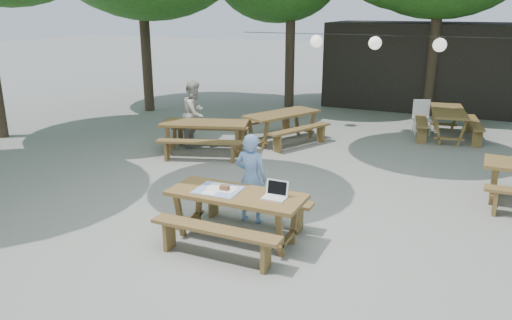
{
  "coord_description": "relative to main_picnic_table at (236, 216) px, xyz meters",
  "views": [
    {
      "loc": [
        2.44,
        -7.45,
        3.35
      ],
      "look_at": [
        -0.59,
        -0.71,
        1.05
      ],
      "focal_mm": 35.0,
      "sensor_mm": 36.0,
      "label": 1
    }
  ],
  "objects": [
    {
      "name": "picnic_table_far_e",
      "position": [
        2.37,
        7.64,
        0.0
      ],
      "size": [
        1.86,
        2.12,
        0.75
      ],
      "rotation": [
        0.0,
        0.0,
        1.73
      ],
      "color": "brown",
      "rests_on": "ground"
    },
    {
      "name": "pavilion",
      "position": [
        1.09,
        11.91,
        1.01
      ],
      "size": [
        6.0,
        3.0,
        2.8
      ],
      "primitive_type": "cube",
      "color": "black",
      "rests_on": "ground"
    },
    {
      "name": "second_person",
      "position": [
        -3.29,
        4.33,
        0.41
      ],
      "size": [
        0.69,
        0.84,
        1.6
      ],
      "primitive_type": "imported",
      "rotation": [
        0.0,
        0.0,
        1.68
      ],
      "color": "beige",
      "rests_on": "ground"
    },
    {
      "name": "laptop",
      "position": [
        0.59,
        0.07,
        0.42
      ],
      "size": [
        0.33,
        0.26,
        0.24
      ],
      "rotation": [
        0.0,
        0.0,
        0.01
      ],
      "color": "white",
      "rests_on": "main_picnic_table"
    },
    {
      "name": "main_picnic_table",
      "position": [
        0.0,
        0.0,
        0.0
      ],
      "size": [
        2.0,
        1.58,
        0.75
      ],
      "color": "brown",
      "rests_on": "ground"
    },
    {
      "name": "picnic_table_far_w",
      "position": [
        -1.44,
        5.51,
        0.0
      ],
      "size": [
        2.25,
        2.4,
        0.75
      ],
      "rotation": [
        0.0,
        0.0,
        1.12
      ],
      "color": "brown",
      "rests_on": "ground"
    },
    {
      "name": "picnic_table_nw",
      "position": [
        -2.71,
        3.8,
        0.0
      ],
      "size": [
        2.31,
        2.1,
        0.75
      ],
      "rotation": [
        0.0,
        0.0,
        0.33
      ],
      "color": "brown",
      "rests_on": "ground"
    },
    {
      "name": "paper_lanterns",
      "position": [
        0.41,
        7.41,
        2.02
      ],
      "size": [
        9.0,
        0.34,
        0.38
      ],
      "color": "black",
      "rests_on": "ground"
    },
    {
      "name": "woman",
      "position": [
        -0.1,
        0.72,
        0.34
      ],
      "size": [
        0.53,
        0.35,
        1.45
      ],
      "primitive_type": "imported",
      "rotation": [
        0.0,
        0.0,
        3.14
      ],
      "color": "#80A9E9",
      "rests_on": "ground"
    },
    {
      "name": "tabletop_clutter",
      "position": [
        -0.28,
        0.01,
        0.37
      ],
      "size": [
        0.67,
        0.57,
        0.08
      ],
      "color": "#375BBD",
      "rests_on": "main_picnic_table"
    },
    {
      "name": "ground",
      "position": [
        0.59,
        1.41,
        -0.39
      ],
      "size": [
        80.0,
        80.0,
        0.0
      ],
      "primitive_type": "plane",
      "color": "slate",
      "rests_on": "ground"
    },
    {
      "name": "plastic_chair",
      "position": [
        1.7,
        7.86,
        -0.13
      ],
      "size": [
        0.56,
        0.56,
        0.9
      ],
      "rotation": [
        0.0,
        0.0,
        0.32
      ],
      "color": "silver",
      "rests_on": "ground"
    }
  ]
}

